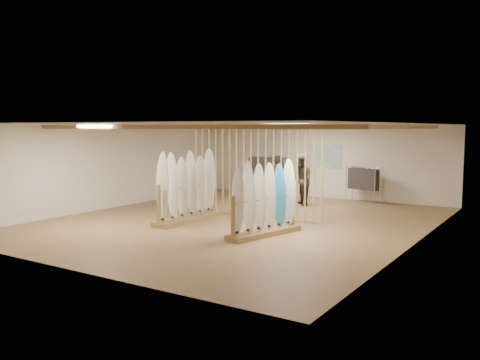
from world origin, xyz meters
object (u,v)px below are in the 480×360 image
Objects in this scene: rack_left at (187,198)px; rack_right at (264,211)px; clothing_rack_b at (363,179)px; shopper_a at (280,178)px; clothing_rack_a at (267,169)px; shopper_b at (301,177)px.

rack_right is at bearing -7.51° from rack_left.
shopper_a is at bearing -106.19° from clothing_rack_b.
clothing_rack_b is at bearing 65.53° from rack_left.
shopper_b reaches higher than clothing_rack_a.
shopper_b reaches higher than rack_left.
shopper_a is (-1.90, -2.79, 0.16)m from clothing_rack_b.
rack_right is (2.82, -0.43, -0.05)m from rack_left.
rack_left is 2.85m from rack_right.
clothing_rack_a reaches higher than clothing_rack_b.
clothing_rack_b is (3.03, 6.28, 0.19)m from rack_left.
rack_left reaches higher than clothing_rack_b.
shopper_a reaches higher than rack_left.
shopper_b reaches higher than clothing_rack_b.
rack_right reaches higher than clothing_rack_b.
clothing_rack_a is 0.80× the size of shopper_a.
rack_left is 3.69m from shopper_a.
rack_right is at bearing -34.78° from shopper_b.
shopper_a is 1.03× the size of shopper_b.
rack_right is 6.72m from clothing_rack_b.
rack_left is 1.20× the size of shopper_a.
shopper_a is (1.95, -2.57, -0.04)m from clothing_rack_a.
clothing_rack_a is 2.69m from shopper_b.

